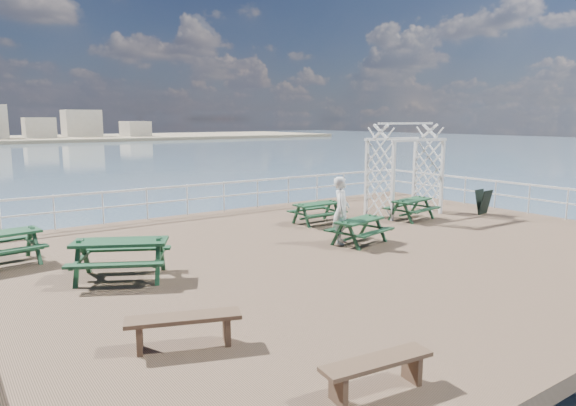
{
  "coord_description": "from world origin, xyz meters",
  "views": [
    {
      "loc": [
        -8.88,
        -10.09,
        3.41
      ],
      "look_at": [
        -0.84,
        1.44,
        1.1
      ],
      "focal_mm": 32.0,
      "sensor_mm": 36.0,
      "label": 1
    }
  ],
  "objects_px": {
    "flat_bench_far": "(184,324)",
    "trellis_arbor": "(405,174)",
    "person": "(341,210)",
    "picnic_table_d": "(120,251)",
    "picnic_table_e": "(360,226)",
    "picnic_table_c": "(412,205)",
    "flat_bench_near": "(377,367)",
    "picnic_table_b": "(317,209)"
  },
  "relations": [
    {
      "from": "picnic_table_c",
      "to": "picnic_table_e",
      "type": "xyz_separation_m",
      "value": [
        -3.82,
        -1.53,
        -0.01
      ]
    },
    {
      "from": "picnic_table_d",
      "to": "flat_bench_far",
      "type": "relative_size",
      "value": 1.42
    },
    {
      "from": "picnic_table_e",
      "to": "flat_bench_far",
      "type": "xyz_separation_m",
      "value": [
        -6.65,
        -3.34,
        -0.12
      ]
    },
    {
      "from": "picnic_table_b",
      "to": "flat_bench_near",
      "type": "distance_m",
      "value": 10.61
    },
    {
      "from": "picnic_table_b",
      "to": "picnic_table_d",
      "type": "bearing_deg",
      "value": -162.74
    },
    {
      "from": "picnic_table_e",
      "to": "person",
      "type": "xyz_separation_m",
      "value": [
        -0.41,
        0.3,
        0.43
      ]
    },
    {
      "from": "picnic_table_c",
      "to": "trellis_arbor",
      "type": "xyz_separation_m",
      "value": [
        0.52,
        0.84,
        0.96
      ]
    },
    {
      "from": "picnic_table_e",
      "to": "trellis_arbor",
      "type": "xyz_separation_m",
      "value": [
        4.34,
        2.38,
        0.97
      ]
    },
    {
      "from": "flat_bench_near",
      "to": "person",
      "type": "height_order",
      "value": "person"
    },
    {
      "from": "flat_bench_near",
      "to": "picnic_table_b",
      "type": "bearing_deg",
      "value": 62.98
    },
    {
      "from": "flat_bench_far",
      "to": "person",
      "type": "bearing_deg",
      "value": 50.78
    },
    {
      "from": "picnic_table_b",
      "to": "flat_bench_far",
      "type": "height_order",
      "value": "picnic_table_b"
    },
    {
      "from": "picnic_table_d",
      "to": "picnic_table_e",
      "type": "distance_m",
      "value": 6.41
    },
    {
      "from": "flat_bench_near",
      "to": "person",
      "type": "distance_m",
      "value": 7.89
    },
    {
      "from": "picnic_table_b",
      "to": "picnic_table_c",
      "type": "distance_m",
      "value": 3.34
    },
    {
      "from": "picnic_table_e",
      "to": "person",
      "type": "relative_size",
      "value": 0.99
    },
    {
      "from": "person",
      "to": "picnic_table_b",
      "type": "bearing_deg",
      "value": 21.57
    },
    {
      "from": "flat_bench_far",
      "to": "person",
      "type": "relative_size",
      "value": 0.94
    },
    {
      "from": "flat_bench_far",
      "to": "trellis_arbor",
      "type": "xyz_separation_m",
      "value": [
        10.99,
        5.72,
        1.09
      ]
    },
    {
      "from": "trellis_arbor",
      "to": "picnic_table_d",
      "type": "bearing_deg",
      "value": -168.66
    },
    {
      "from": "picnic_table_c",
      "to": "picnic_table_d",
      "type": "relative_size",
      "value": 0.74
    },
    {
      "from": "picnic_table_b",
      "to": "trellis_arbor",
      "type": "relative_size",
      "value": 0.48
    },
    {
      "from": "picnic_table_d",
      "to": "person",
      "type": "height_order",
      "value": "person"
    },
    {
      "from": "trellis_arbor",
      "to": "person",
      "type": "xyz_separation_m",
      "value": [
        -4.75,
        -2.08,
        -0.53
      ]
    },
    {
      "from": "picnic_table_c",
      "to": "picnic_table_e",
      "type": "bearing_deg",
      "value": -168.72
    },
    {
      "from": "flat_bench_far",
      "to": "trellis_arbor",
      "type": "distance_m",
      "value": 12.44
    },
    {
      "from": "picnic_table_d",
      "to": "picnic_table_b",
      "type": "bearing_deg",
      "value": 45.74
    },
    {
      "from": "picnic_table_c",
      "to": "person",
      "type": "xyz_separation_m",
      "value": [
        -4.23,
        -1.23,
        0.42
      ]
    },
    {
      "from": "flat_bench_near",
      "to": "trellis_arbor",
      "type": "height_order",
      "value": "trellis_arbor"
    },
    {
      "from": "picnic_table_c",
      "to": "person",
      "type": "distance_m",
      "value": 4.43
    },
    {
      "from": "picnic_table_c",
      "to": "trellis_arbor",
      "type": "bearing_deg",
      "value": 47.88
    },
    {
      "from": "picnic_table_b",
      "to": "person",
      "type": "bearing_deg",
      "value": -114.89
    },
    {
      "from": "person",
      "to": "picnic_table_d",
      "type": "bearing_deg",
      "value": 133.38
    },
    {
      "from": "picnic_table_b",
      "to": "flat_bench_near",
      "type": "bearing_deg",
      "value": -124.43
    },
    {
      "from": "picnic_table_c",
      "to": "flat_bench_far",
      "type": "distance_m",
      "value": 11.56
    },
    {
      "from": "picnic_table_e",
      "to": "flat_bench_far",
      "type": "bearing_deg",
      "value": -166.27
    },
    {
      "from": "flat_bench_far",
      "to": "person",
      "type": "height_order",
      "value": "person"
    },
    {
      "from": "flat_bench_near",
      "to": "picnic_table_c",
      "type": "bearing_deg",
      "value": 46.7
    },
    {
      "from": "picnic_table_d",
      "to": "trellis_arbor",
      "type": "bearing_deg",
      "value": 37.6
    },
    {
      "from": "flat_bench_near",
      "to": "flat_bench_far",
      "type": "height_order",
      "value": "flat_bench_far"
    },
    {
      "from": "picnic_table_b",
      "to": "trellis_arbor",
      "type": "distance_m",
      "value": 3.75
    },
    {
      "from": "person",
      "to": "picnic_table_e",
      "type": "bearing_deg",
      "value": -80.19
    }
  ]
}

